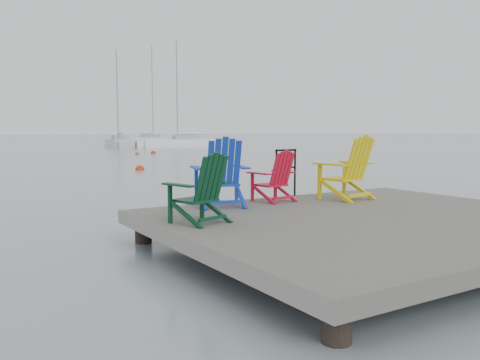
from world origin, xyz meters
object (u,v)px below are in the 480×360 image
chair_green (202,189)px  buoy_c (137,154)px  buoy_d (153,153)px  handrail (286,168)px  chair_yellow (349,168)px  sailboat_near (119,143)px  chair_blue (221,173)px  chair_red (275,176)px  sailboat_far (182,144)px  sailboat_mid (152,140)px  buoy_a (140,170)px

chair_green → buoy_c: 30.73m
buoy_d → chair_green: bearing=-110.9°
handrail → buoy_c: bearing=75.3°
chair_yellow → sailboat_near: (10.76, 45.33, -0.72)m
chair_blue → buoy_d: 30.68m
handrail → chair_yellow: (0.70, -0.96, 0.03)m
chair_red → buoy_d: 30.29m
sailboat_far → chair_green: bearing=161.9°
buoy_d → buoy_c: bearing=-151.3°
chair_green → sailboat_mid: (22.78, 58.54, -0.62)m
chair_green → buoy_a: (4.89, 15.40, -0.97)m
sailboat_near → buoy_d: (-2.67, -16.05, -0.36)m
chair_blue → chair_yellow: size_ratio=0.98×
sailboat_near → sailboat_far: (5.31, -4.07, -0.00)m
chair_yellow → buoy_d: chair_yellow is taller
handrail → chair_yellow: 1.19m
sailboat_near → buoy_d: bearing=-90.4°
chair_red → chair_yellow: size_ratio=0.78×
chair_red → sailboat_mid: (20.71, 57.37, -0.59)m
buoy_a → buoy_d: size_ratio=1.00×
buoy_a → buoy_d: same height
chair_red → buoy_a: size_ratio=2.17×
chair_yellow → buoy_c: chair_yellow is taller
chair_green → sailboat_mid: 62.82m
chair_green → buoy_d: bearing=53.1°
chair_yellow → sailboat_far: sailboat_far is taller
chair_blue → sailboat_far: 44.78m
sailboat_near → buoy_c: sailboat_near is taller
handrail → sailboat_mid: bearing=70.5°
buoy_c → sailboat_near: bearing=75.8°
handrail → chair_blue: 1.75m
chair_green → chair_red: chair_green is taller
sailboat_far → buoy_d: (-7.98, -11.98, -0.36)m
handrail → buoy_d: handrail is taller
buoy_c → chair_red: bearing=-105.6°
handrail → sailboat_far: (16.77, 40.31, -0.69)m
chair_blue → buoy_a: bearing=91.8°
chair_red → buoy_a: chair_red is taller
chair_blue → sailboat_mid: 61.40m
sailboat_mid → chair_red: bearing=-66.6°
chair_yellow → buoy_c: 29.16m
chair_blue → buoy_a: chair_blue is taller
chair_yellow → sailboat_mid: (19.44, 57.86, -0.72)m
sailboat_mid → buoy_a: bearing=-69.3°
buoy_d → chair_red: bearing=-108.0°
sailboat_mid → buoy_a: 46.70m
sailboat_near → sailboat_far: sailboat_far is taller
handrail → sailboat_near: bearing=75.5°
sailboat_mid → buoy_a: size_ratio=32.29×
sailboat_far → buoy_a: 30.26m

